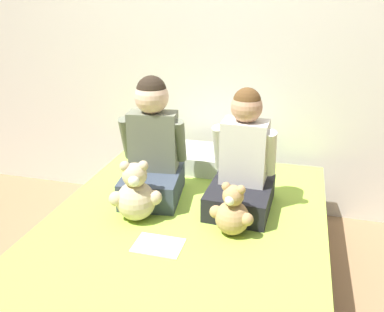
{
  "coord_description": "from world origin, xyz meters",
  "views": [
    {
      "loc": [
        0.47,
        -1.52,
        1.41
      ],
      "look_at": [
        0.0,
        0.23,
        0.67
      ],
      "focal_mm": 38.0,
      "sensor_mm": 36.0,
      "label": 1
    }
  ],
  "objects_px": {
    "pillow_at_headboard": "(213,160)",
    "child_on_right": "(243,164)",
    "child_on_left": "(153,149)",
    "teddy_bear_held_by_left_child": "(136,195)",
    "sign_card": "(158,245)",
    "teddy_bear_held_by_right_child": "(232,213)",
    "bed": "(179,266)"
  },
  "relations": [
    {
      "from": "child_on_left",
      "to": "child_on_right",
      "type": "relative_size",
      "value": 1.05
    },
    {
      "from": "bed",
      "to": "child_on_left",
      "type": "height_order",
      "value": "child_on_left"
    },
    {
      "from": "bed",
      "to": "child_on_left",
      "type": "bearing_deg",
      "value": 126.68
    },
    {
      "from": "child_on_right",
      "to": "sign_card",
      "type": "bearing_deg",
      "value": -120.57
    },
    {
      "from": "bed",
      "to": "sign_card",
      "type": "xyz_separation_m",
      "value": [
        -0.05,
        -0.13,
        0.2
      ]
    },
    {
      "from": "child_on_left",
      "to": "teddy_bear_held_by_right_child",
      "type": "bearing_deg",
      "value": -36.89
    },
    {
      "from": "child_on_left",
      "to": "sign_card",
      "type": "distance_m",
      "value": 0.55
    },
    {
      "from": "pillow_at_headboard",
      "to": "sign_card",
      "type": "bearing_deg",
      "value": -93.43
    },
    {
      "from": "teddy_bear_held_by_right_child",
      "to": "child_on_left",
      "type": "bearing_deg",
      "value": 162.21
    },
    {
      "from": "child_on_left",
      "to": "child_on_right",
      "type": "distance_m",
      "value": 0.47
    },
    {
      "from": "child_on_right",
      "to": "pillow_at_headboard",
      "type": "xyz_separation_m",
      "value": [
        -0.24,
        0.42,
        -0.17
      ]
    },
    {
      "from": "child_on_left",
      "to": "pillow_at_headboard",
      "type": "bearing_deg",
      "value": 53.76
    },
    {
      "from": "child_on_right",
      "to": "pillow_at_headboard",
      "type": "distance_m",
      "value": 0.52
    },
    {
      "from": "teddy_bear_held_by_right_child",
      "to": "pillow_at_headboard",
      "type": "xyz_separation_m",
      "value": [
        -0.24,
        0.69,
        -0.05
      ]
    },
    {
      "from": "child_on_right",
      "to": "child_on_left",
      "type": "bearing_deg",
      "value": -177.55
    },
    {
      "from": "child_on_right",
      "to": "teddy_bear_held_by_left_child",
      "type": "height_order",
      "value": "child_on_right"
    },
    {
      "from": "teddy_bear_held_by_left_child",
      "to": "teddy_bear_held_by_right_child",
      "type": "xyz_separation_m",
      "value": [
        0.46,
        -0.01,
        -0.02
      ]
    },
    {
      "from": "bed",
      "to": "teddy_bear_held_by_left_child",
      "type": "height_order",
      "value": "teddy_bear_held_by_left_child"
    },
    {
      "from": "pillow_at_headboard",
      "to": "child_on_right",
      "type": "bearing_deg",
      "value": -60.77
    },
    {
      "from": "bed",
      "to": "teddy_bear_held_by_left_child",
      "type": "distance_m",
      "value": 0.4
    },
    {
      "from": "child_on_left",
      "to": "teddy_bear_held_by_left_child",
      "type": "xyz_separation_m",
      "value": [
        0.0,
        -0.26,
        -0.14
      ]
    },
    {
      "from": "child_on_left",
      "to": "sign_card",
      "type": "bearing_deg",
      "value": -75.36
    },
    {
      "from": "bed",
      "to": "pillow_at_headboard",
      "type": "distance_m",
      "value": 0.78
    },
    {
      "from": "bed",
      "to": "child_on_right",
      "type": "height_order",
      "value": "child_on_right"
    },
    {
      "from": "child_on_left",
      "to": "teddy_bear_held_by_left_child",
      "type": "relative_size",
      "value": 2.13
    },
    {
      "from": "pillow_at_headboard",
      "to": "teddy_bear_held_by_right_child",
      "type": "bearing_deg",
      "value": -71.14
    },
    {
      "from": "child_on_left",
      "to": "teddy_bear_held_by_left_child",
      "type": "distance_m",
      "value": 0.29
    },
    {
      "from": "pillow_at_headboard",
      "to": "sign_card",
      "type": "height_order",
      "value": "pillow_at_headboard"
    },
    {
      "from": "teddy_bear_held_by_right_child",
      "to": "sign_card",
      "type": "relative_size",
      "value": 1.17
    },
    {
      "from": "child_on_right",
      "to": "teddy_bear_held_by_left_child",
      "type": "bearing_deg",
      "value": -148.68
    },
    {
      "from": "child_on_left",
      "to": "pillow_at_headboard",
      "type": "relative_size",
      "value": 1.07
    },
    {
      "from": "teddy_bear_held_by_right_child",
      "to": "child_on_right",
      "type": "bearing_deg",
      "value": 101.3
    }
  ]
}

